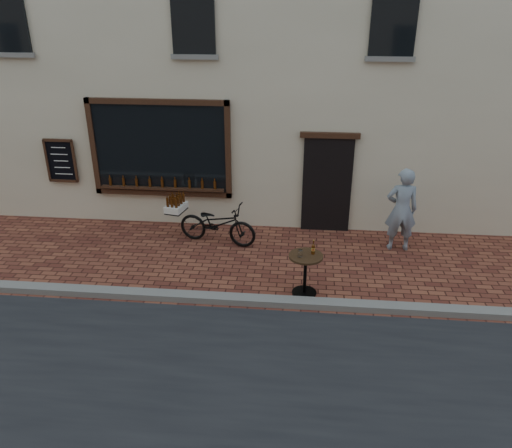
{
  "coord_description": "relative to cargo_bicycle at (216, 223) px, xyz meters",
  "views": [
    {
      "loc": [
        1.34,
        -7.28,
        4.99
      ],
      "look_at": [
        0.51,
        1.2,
        1.1
      ],
      "focal_mm": 35.0,
      "sensor_mm": 36.0,
      "label": 1
    }
  ],
  "objects": [
    {
      "name": "pedestrian",
      "position": [
        3.96,
        0.1,
        0.44
      ],
      "size": [
        0.68,
        0.46,
        1.82
      ],
      "primitive_type": "imported",
      "rotation": [
        0.0,
        0.0,
        3.17
      ],
      "color": "gray",
      "rests_on": "ground"
    },
    {
      "name": "kerb",
      "position": [
        0.51,
        -2.33,
        -0.42
      ],
      "size": [
        90.0,
        0.25,
        0.12
      ],
      "primitive_type": "cube",
      "color": "slate",
      "rests_on": "ground"
    },
    {
      "name": "bistro_table",
      "position": [
        1.97,
        -1.91,
        0.09
      ],
      "size": [
        0.62,
        0.62,
        1.06
      ],
      "color": "black",
      "rests_on": "ground"
    },
    {
      "name": "cargo_bicycle",
      "position": [
        0.0,
        0.0,
        0.0
      ],
      "size": [
        2.11,
        1.0,
        1.0
      ],
      "rotation": [
        0.0,
        0.0,
        1.35
      ],
      "color": "black",
      "rests_on": "ground"
    },
    {
      "name": "ground",
      "position": [
        0.51,
        -2.53,
        -0.48
      ],
      "size": [
        90.0,
        90.0,
        0.0
      ],
      "primitive_type": "plane",
      "color": "#52231A",
      "rests_on": "ground"
    }
  ]
}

